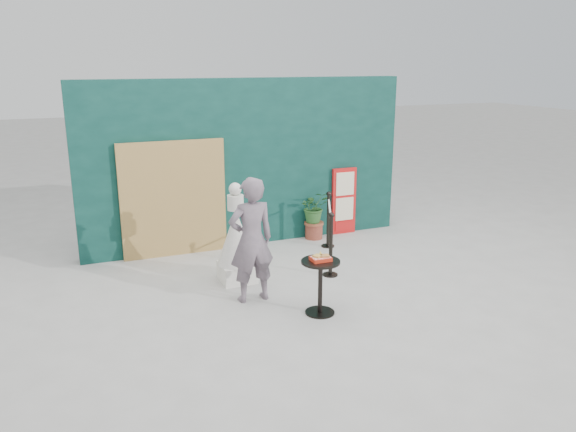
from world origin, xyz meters
name	(u,v)px	position (x,y,z in m)	size (l,w,h in m)	color
ground	(321,307)	(0.00, 0.00, 0.00)	(60.00, 60.00, 0.00)	#ADAAA5
back_wall	(247,163)	(0.00, 3.15, 1.50)	(6.00, 0.30, 3.00)	#0A2F2A
bamboo_fence	(174,199)	(-1.40, 2.94, 1.00)	(1.80, 0.08, 2.00)	tan
woman	(251,240)	(-0.79, 0.60, 0.89)	(0.65, 0.43, 1.78)	slate
menu_board	(344,201)	(1.90, 2.95, 0.65)	(0.50, 0.07, 1.30)	red
statue	(236,242)	(-0.78, 1.37, 0.63)	(0.60, 0.60, 1.55)	white
cafe_table	(320,278)	(-0.10, -0.16, 0.50)	(0.52, 0.52, 0.75)	black
food_basket	(321,258)	(-0.09, -0.16, 0.79)	(0.26, 0.19, 0.11)	red
planter	(314,211)	(1.22, 2.87, 0.54)	(0.55, 0.47, 0.93)	#974731
stanchion_barrier	(329,232)	(0.95, 1.67, 0.49)	(0.84, 1.54, 1.03)	black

